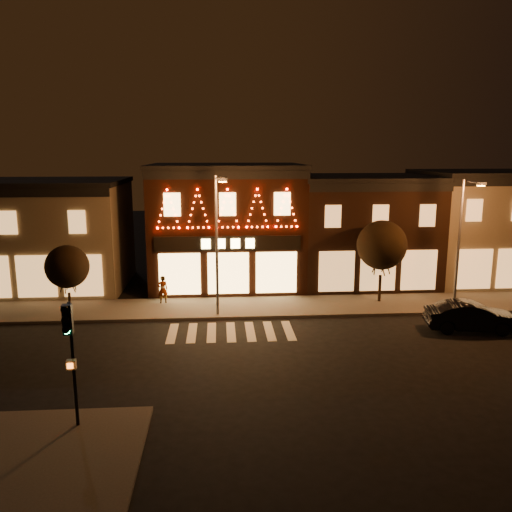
{
  "coord_description": "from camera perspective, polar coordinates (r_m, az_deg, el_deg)",
  "views": [
    {
      "loc": [
        -0.53,
        -21.35,
        9.17
      ],
      "look_at": [
        1.3,
        4.0,
        3.99
      ],
      "focal_mm": 36.26,
      "sensor_mm": 36.0,
      "label": 1
    }
  ],
  "objects": [
    {
      "name": "building_pulp",
      "position": [
        35.69,
        -3.24,
        3.45
      ],
      "size": [
        10.2,
        8.34,
        8.3
      ],
      "color": "black",
      "rests_on": "ground"
    },
    {
      "name": "building_right_b",
      "position": [
        40.49,
        23.99,
        3.07
      ],
      "size": [
        9.2,
        8.28,
        7.8
      ],
      "color": "#756C53",
      "rests_on": "ground"
    },
    {
      "name": "tree_left",
      "position": [
        30.17,
        -20.12,
        -1.12
      ],
      "size": [
        2.38,
        2.38,
        3.98
      ],
      "rotation": [
        0.0,
        0.0,
        -0.17
      ],
      "color": "black",
      "rests_on": "sidewalk_far"
    },
    {
      "name": "streetlamp_right",
      "position": [
        31.24,
        21.77,
        2.16
      ],
      "size": [
        0.57,
        1.71,
        7.46
      ],
      "rotation": [
        0.0,
        0.0,
        -0.16
      ],
      "color": "#59595E",
      "rests_on": "sidewalk_far"
    },
    {
      "name": "sidewalk_far",
      "position": [
        30.83,
        0.77,
        -5.63
      ],
      "size": [
        44.0,
        4.0,
        0.15
      ],
      "primitive_type": "cube",
      "color": "#47423D",
      "rests_on": "ground"
    },
    {
      "name": "building_right_a",
      "position": [
        37.14,
        11.61,
        2.92
      ],
      "size": [
        9.2,
        8.28,
        7.5
      ],
      "color": "black",
      "rests_on": "ground"
    },
    {
      "name": "building_left",
      "position": [
        37.88,
        -23.31,
        2.22
      ],
      "size": [
        12.2,
        8.28,
        7.3
      ],
      "color": "#756C53",
      "rests_on": "ground"
    },
    {
      "name": "traffic_signal_near",
      "position": [
        17.86,
        -19.82,
        -8.81
      ],
      "size": [
        0.32,
        0.44,
        4.28
      ],
      "rotation": [
        0.0,
        0.0,
        0.08
      ],
      "color": "black",
      "rests_on": "sidewalk_near"
    },
    {
      "name": "sidewalk_near",
      "position": [
        17.62,
        -24.96,
        -20.74
      ],
      "size": [
        7.0,
        7.0,
        0.15
      ],
      "primitive_type": "cube",
      "color": "#47423D",
      "rests_on": "ground"
    },
    {
      "name": "tree_right",
      "position": [
        31.84,
        13.72,
        1.18
      ],
      "size": [
        2.97,
        2.97,
        4.97
      ],
      "rotation": [
        0.0,
        0.0,
        0.08
      ],
      "color": "black",
      "rests_on": "sidewalk_far"
    },
    {
      "name": "pedestrian",
      "position": [
        31.63,
        -10.25,
        -3.65
      ],
      "size": [
        0.69,
        0.54,
        1.68
      ],
      "primitive_type": "imported",
      "rotation": [
        0.0,
        0.0,
        3.4
      ],
      "color": "gray",
      "rests_on": "sidewalk_far"
    },
    {
      "name": "ground",
      "position": [
        23.25,
        -2.54,
        -11.72
      ],
      "size": [
        120.0,
        120.0,
        0.0
      ],
      "primitive_type": "plane",
      "color": "black",
      "rests_on": "ground"
    },
    {
      "name": "dark_sedan",
      "position": [
        29.09,
        22.69,
        -6.2
      ],
      "size": [
        4.8,
        2.3,
        1.52
      ],
      "primitive_type": "imported",
      "rotation": [
        0.0,
        0.0,
        1.42
      ],
      "color": "black",
      "rests_on": "ground"
    },
    {
      "name": "streetlamp_mid",
      "position": [
        28.09,
        -4.27,
        2.32
      ],
      "size": [
        0.7,
        1.77,
        7.74
      ],
      "rotation": [
        0.0,
        0.0,
        -0.23
      ],
      "color": "#59595E",
      "rests_on": "sidewalk_far"
    }
  ]
}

